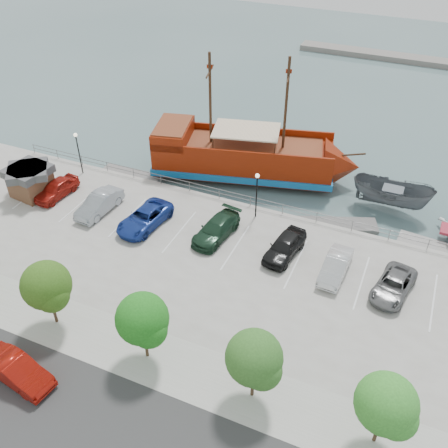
% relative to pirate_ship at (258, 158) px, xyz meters
% --- Properties ---
extents(ground, '(160.00, 160.00, 0.00)m').
position_rel_pirate_ship_xyz_m(ground, '(2.64, -14.14, -2.14)').
color(ground, '#445E5F').
extents(street, '(100.00, 8.00, 0.04)m').
position_rel_pirate_ship_xyz_m(street, '(2.64, -30.14, -1.13)').
color(street, '#353535').
rests_on(street, land_slab).
extents(sidewalk, '(100.00, 4.00, 0.05)m').
position_rel_pirate_ship_xyz_m(sidewalk, '(2.64, -24.14, -1.12)').
color(sidewalk, '#A3A298').
rests_on(sidewalk, land_slab).
extents(seawall_railing, '(50.00, 0.06, 1.00)m').
position_rel_pirate_ship_xyz_m(seawall_railing, '(2.64, -6.34, -0.61)').
color(seawall_railing, slate).
rests_on(seawall_railing, land_slab).
extents(far_shore, '(40.00, 3.00, 0.80)m').
position_rel_pirate_ship_xyz_m(far_shore, '(12.64, 40.86, -1.74)').
color(far_shore, gray).
rests_on(far_shore, ground).
extents(pirate_ship, '(20.60, 10.06, 12.75)m').
position_rel_pirate_ship_xyz_m(pirate_ship, '(0.00, 0.00, 0.00)').
color(pirate_ship, maroon).
rests_on(pirate_ship, ground).
extents(patrol_boat, '(7.27, 3.07, 2.76)m').
position_rel_pirate_ship_xyz_m(patrol_boat, '(12.94, -0.47, -0.75)').
color(patrol_boat, '#52565B').
rests_on(patrol_boat, ground).
extents(dock_west, '(6.37, 1.95, 0.36)m').
position_rel_pirate_ship_xyz_m(dock_west, '(-11.63, -4.94, -1.95)').
color(dock_west, slate).
rests_on(dock_west, ground).
extents(dock_mid, '(7.05, 4.26, 0.39)m').
position_rel_pirate_ship_xyz_m(dock_mid, '(9.25, -4.94, -1.94)').
color(dock_mid, slate).
rests_on(dock_mid, ground).
extents(dock_east, '(6.96, 2.56, 0.39)m').
position_rel_pirate_ship_xyz_m(dock_east, '(17.73, -4.94, -1.94)').
color(dock_east, gray).
rests_on(dock_east, ground).
extents(shed, '(3.80, 3.80, 2.79)m').
position_rel_pirate_ship_xyz_m(shed, '(-17.22, -12.51, 0.35)').
color(shed, brown).
rests_on(shed, land_slab).
extents(street_sedan, '(5.04, 2.37, 1.60)m').
position_rel_pirate_ship_xyz_m(street_sedan, '(-4.48, -28.66, -0.34)').
color(street_sedan, maroon).
rests_on(street_sedan, street).
extents(lamp_post_left, '(0.36, 0.36, 4.28)m').
position_rel_pirate_ship_xyz_m(lamp_post_left, '(-15.36, -7.64, 1.80)').
color(lamp_post_left, black).
rests_on(lamp_post_left, land_slab).
extents(lamp_post_mid, '(0.36, 0.36, 4.28)m').
position_rel_pirate_ship_xyz_m(lamp_post_mid, '(2.64, -7.64, 1.80)').
color(lamp_post_mid, black).
rests_on(lamp_post_mid, land_slab).
extents(tree_c, '(3.30, 3.20, 5.00)m').
position_rel_pirate_ship_xyz_m(tree_c, '(-5.21, -24.21, 2.16)').
color(tree_c, '#473321').
rests_on(tree_c, sidewalk).
extents(tree_d, '(3.30, 3.20, 5.00)m').
position_rel_pirate_ship_xyz_m(tree_d, '(1.79, -24.21, 2.16)').
color(tree_d, '#473321').
rests_on(tree_d, sidewalk).
extents(tree_e, '(3.30, 3.20, 5.00)m').
position_rel_pirate_ship_xyz_m(tree_e, '(8.79, -24.21, 2.16)').
color(tree_e, '#473321').
rests_on(tree_e, sidewalk).
extents(tree_f, '(3.30, 3.20, 5.00)m').
position_rel_pirate_ship_xyz_m(tree_f, '(15.79, -24.21, 2.16)').
color(tree_f, '#473321').
rests_on(tree_f, sidewalk).
extents(parked_car_a, '(2.25, 4.73, 1.56)m').
position_rel_pirate_ship_xyz_m(parked_car_a, '(-14.99, -11.87, -0.36)').
color(parked_car_a, '#9E1911').
rests_on(parked_car_a, land_slab).
extents(parked_car_b, '(2.09, 5.09, 1.64)m').
position_rel_pirate_ship_xyz_m(parked_car_b, '(-10.04, -12.35, -0.32)').
color(parked_car_b, '#939AA0').
rests_on(parked_car_b, land_slab).
extents(parked_car_c, '(3.20, 5.79, 1.53)m').
position_rel_pirate_ship_xyz_m(parked_car_c, '(-5.39, -12.54, -0.37)').
color(parked_car_c, navy).
rests_on(parked_car_c, land_slab).
extents(parked_car_d, '(2.85, 5.49, 1.52)m').
position_rel_pirate_ship_xyz_m(parked_car_d, '(0.67, -11.50, -0.38)').
color(parked_car_d, '#193623').
rests_on(parked_car_d, land_slab).
extents(parked_car_e, '(2.66, 5.09, 1.65)m').
position_rel_pirate_ship_xyz_m(parked_car_e, '(6.46, -11.45, -0.31)').
color(parked_car_e, black).
rests_on(parked_car_e, land_slab).
extents(parked_car_f, '(1.81, 4.67, 1.52)m').
position_rel_pirate_ship_xyz_m(parked_car_f, '(10.58, -12.09, -0.38)').
color(parked_car_f, silver).
rests_on(parked_car_f, land_slab).
extents(parked_car_g, '(3.13, 5.20, 1.35)m').
position_rel_pirate_ship_xyz_m(parked_car_g, '(14.80, -12.36, -0.46)').
color(parked_car_g, slate).
rests_on(parked_car_g, land_slab).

